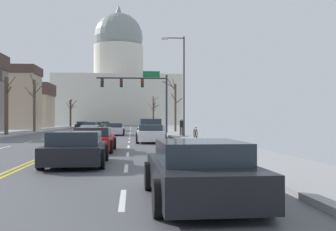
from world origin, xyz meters
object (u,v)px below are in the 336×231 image
object	(u,v)px
sedan_near_03	(94,140)
street_lamp_right	(181,78)
sedan_oncoming_03	(105,124)
bicycle_parked	(195,133)
pickup_truck_near_01	(151,129)
sedan_near_02	(150,134)
sedan_oncoming_00	(90,127)
sedan_near_04	(76,149)
sedan_near_05	(199,172)
signal_gantry	(142,88)
sedan_near_00	(115,129)
pedestrian_00	(182,126)
sedan_oncoming_01	(96,126)
sedan_oncoming_02	(82,125)

from	to	relation	value
sedan_near_03	street_lamp_right	bearing A→B (deg)	66.74
street_lamp_right	sedan_oncoming_03	xyz separation A→B (m)	(-9.65, 49.25, -4.64)
bicycle_parked	pickup_truck_near_01	bearing A→B (deg)	137.70
sedan_near_02	pickup_truck_near_01	bearing A→B (deg)	86.99
pickup_truck_near_01	sedan_oncoming_00	size ratio (longest dim) A/B	1.35
sedan_near_04	sedan_oncoming_00	world-z (taller)	sedan_oncoming_00
sedan_near_02	sedan_near_05	xyz separation A→B (m)	(0.03, -20.03, -0.01)
sedan_near_02	signal_gantry	bearing A→B (deg)	90.57
sedan_oncoming_00	sedan_near_00	bearing A→B (deg)	-73.71
pickup_truck_near_01	pedestrian_00	bearing A→B (deg)	20.70
sedan_oncoming_01	sedan_oncoming_03	distance (m)	18.73
sedan_oncoming_00	sedan_oncoming_01	bearing A→B (deg)	90.71
sedan_oncoming_01	bicycle_parked	distance (m)	35.10
signal_gantry	sedan_near_03	size ratio (longest dim) A/B	1.81
signal_gantry	bicycle_parked	distance (m)	14.78
bicycle_parked	sedan_near_04	bearing A→B (deg)	-111.79
sedan_near_00	sedan_oncoming_02	bearing A→B (deg)	102.43
street_lamp_right	sedan_near_00	size ratio (longest dim) A/B	1.91
sedan_oncoming_01	sedan_oncoming_03	size ratio (longest dim) A/B	0.95
signal_gantry	pickup_truck_near_01	bearing A→B (deg)	-87.00
pedestrian_00	bicycle_parked	world-z (taller)	pedestrian_00
sedan_oncoming_03	pedestrian_00	world-z (taller)	pedestrian_00
street_lamp_right	sedan_near_05	bearing A→B (deg)	-96.30
sedan_near_05	sedan_oncoming_01	xyz separation A→B (m)	(-6.90, 57.45, -0.02)
sedan_oncoming_00	sedan_oncoming_02	size ratio (longest dim) A/B	0.93
street_lamp_right	sedan_near_05	size ratio (longest dim) A/B	2.03
sedan_oncoming_02	pedestrian_00	size ratio (longest dim) A/B	2.91
sedan_near_00	sedan_oncoming_01	bearing A→B (deg)	99.10
sedan_oncoming_03	sedan_near_05	bearing A→B (deg)	-84.99
signal_gantry	pedestrian_00	distance (m)	10.71
signal_gantry	sedan_oncoming_01	world-z (taller)	signal_gantry
sedan_near_05	sedan_oncoming_00	size ratio (longest dim) A/B	1.00
sedan_near_05	sedan_near_02	bearing A→B (deg)	90.10
sedan_near_02	sedan_near_05	distance (m)	20.03
street_lamp_right	sedan_near_02	xyz separation A→B (m)	(-3.01, -6.90, -4.60)
sedan_near_05	street_lamp_right	bearing A→B (deg)	83.70
pickup_truck_near_01	sedan_near_04	bearing A→B (deg)	-99.89
bicycle_parked	signal_gantry	bearing A→B (deg)	106.31
sedan_near_05	sedan_oncoming_03	size ratio (longest dim) A/B	0.94
sedan_near_02	pedestrian_00	size ratio (longest dim) A/B	2.79
sedan_near_03	sedan_oncoming_01	xyz separation A→B (m)	(-3.70, 44.88, -0.03)
signal_gantry	bicycle_parked	bearing A→B (deg)	-73.69
sedan_near_00	sedan_near_04	bearing A→B (deg)	-90.53
sedan_near_04	sedan_near_02	bearing A→B (deg)	76.61
pickup_truck_near_01	sedan_near_05	size ratio (longest dim) A/B	1.35
pickup_truck_near_01	sedan_oncoming_03	distance (m)	49.59
pickup_truck_near_01	bicycle_parked	size ratio (longest dim) A/B	3.25
sedan_near_04	bicycle_parked	xyz separation A→B (m)	(6.99, 17.49, -0.07)
sedan_near_00	bicycle_parked	size ratio (longest dim) A/B	2.55
sedan_near_02	sedan_oncoming_00	size ratio (longest dim) A/B	1.03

